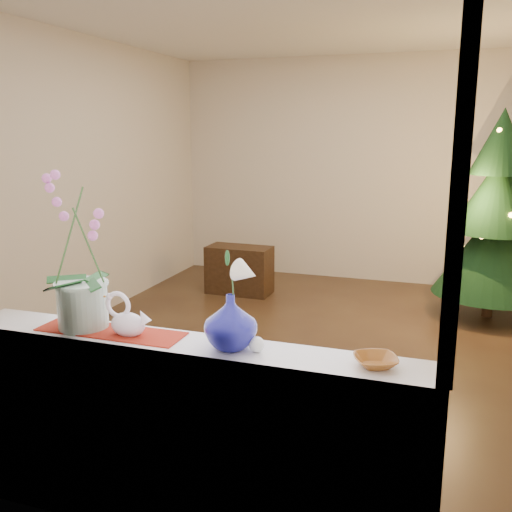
{
  "coord_description": "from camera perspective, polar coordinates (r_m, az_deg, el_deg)",
  "views": [
    {
      "loc": [
        1.05,
        -4.5,
        1.82
      ],
      "look_at": [
        -0.01,
        -1.4,
        1.1
      ],
      "focal_mm": 40.0,
      "sensor_mm": 36.0,
      "label": 1
    }
  ],
  "objects": [
    {
      "name": "ceiling",
      "position": [
        4.7,
        6.08,
        23.09
      ],
      "size": [
        5.0,
        5.0,
        0.0
      ],
      "primitive_type": "plane",
      "color": "white",
      "rests_on": "wall_back"
    },
    {
      "name": "windowsill",
      "position": [
        2.55,
        -7.04,
        -8.92
      ],
      "size": [
        2.2,
        0.26,
        0.04
      ],
      "primitive_type": "cube",
      "color": "white",
      "rests_on": "window_apron"
    },
    {
      "name": "window_apron",
      "position": [
        2.68,
        -7.65,
        -18.78
      ],
      "size": [
        2.2,
        0.08,
        0.88
      ],
      "primitive_type": "cube",
      "color": "white",
      "rests_on": "ground"
    },
    {
      "name": "blue_vase",
      "position": [
        2.41,
        -2.56,
        -6.18
      ],
      "size": [
        0.34,
        0.34,
        0.27
      ],
      "primitive_type": "imported",
      "rotation": [
        0.0,
        0.0,
        -0.39
      ],
      "color": "navy",
      "rests_on": "windowsill"
    },
    {
      "name": "orchid_pot",
      "position": [
        2.72,
        -17.29,
        0.41
      ],
      "size": [
        0.3,
        0.3,
        0.73
      ],
      "primitive_type": null,
      "rotation": [
        0.0,
        0.0,
        0.25
      ],
      "color": "silver",
      "rests_on": "windowsill"
    },
    {
      "name": "runner",
      "position": [
        2.72,
        -14.33,
        -7.32
      ],
      "size": [
        0.7,
        0.2,
        0.01
      ],
      "primitive_type": "cube",
      "color": "maroon",
      "rests_on": "windowsill"
    },
    {
      "name": "wall_front",
      "position": [
        2.31,
        -8.73,
        0.43
      ],
      "size": [
        4.5,
        0.1,
        2.7
      ],
      "primitive_type": "cube",
      "color": "beige",
      "rests_on": "ground"
    },
    {
      "name": "ground",
      "position": [
        4.97,
        5.36,
        -9.17
      ],
      "size": [
        5.0,
        5.0,
        0.0
      ],
      "primitive_type": "plane",
      "color": "#321F14",
      "rests_on": "ground"
    },
    {
      "name": "amber_dish",
      "position": [
        2.32,
        11.87,
        -10.33
      ],
      "size": [
        0.19,
        0.19,
        0.04
      ],
      "primitive_type": "imported",
      "rotation": [
        0.0,
        0.0,
        0.39
      ],
      "color": "brown",
      "rests_on": "windowsill"
    },
    {
      "name": "window_frame",
      "position": [
        2.29,
        -8.67,
        9.18
      ],
      "size": [
        2.22,
        0.06,
        1.6
      ],
      "primitive_type": null,
      "color": "white",
      "rests_on": "windowsill"
    },
    {
      "name": "lily",
      "position": [
        2.35,
        -2.61,
        -0.71
      ],
      "size": [
        0.15,
        0.09,
        0.2
      ],
      "primitive_type": null,
      "color": "white",
      "rests_on": "blue_vase"
    },
    {
      "name": "wall_left",
      "position": [
        5.6,
        -17.49,
        7.0
      ],
      "size": [
        0.1,
        5.0,
        2.7
      ],
      "primitive_type": "cube",
      "color": "beige",
      "rests_on": "ground"
    },
    {
      "name": "swan",
      "position": [
        2.63,
        -12.72,
        -5.82
      ],
      "size": [
        0.24,
        0.13,
        0.19
      ],
      "primitive_type": null,
      "rotation": [
        0.0,
        0.0,
        -0.13
      ],
      "color": "white",
      "rests_on": "windowsill"
    },
    {
      "name": "side_table",
      "position": [
        6.5,
        -1.67,
        -1.4
      ],
      "size": [
        0.73,
        0.38,
        0.54
      ],
      "primitive_type": "cube",
      "rotation": [
        0.0,
        0.0,
        -0.03
      ],
      "color": "black",
      "rests_on": "ground"
    },
    {
      "name": "xmas_tree",
      "position": [
        6.0,
        22.85,
        3.74
      ],
      "size": [
        1.15,
        1.15,
        2.04
      ],
      "primitive_type": null,
      "rotation": [
        0.0,
        0.0,
        0.03
      ],
      "color": "black",
      "rests_on": "ground"
    },
    {
      "name": "paperweight",
      "position": [
        2.4,
        0.07,
        -8.84
      ],
      "size": [
        0.07,
        0.07,
        0.07
      ],
      "primitive_type": "sphere",
      "rotation": [
        0.0,
        0.0,
        0.07
      ],
      "color": "white",
      "rests_on": "windowsill"
    },
    {
      "name": "wall_back",
      "position": [
        7.09,
        10.4,
        8.39
      ],
      "size": [
        4.5,
        0.1,
        2.7
      ],
      "primitive_type": "cube",
      "color": "beige",
      "rests_on": "ground"
    }
  ]
}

